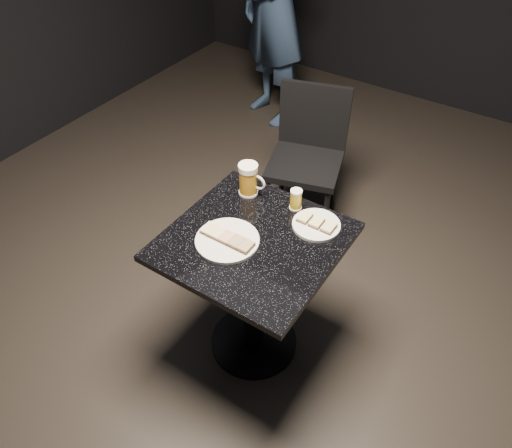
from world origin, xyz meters
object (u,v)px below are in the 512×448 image
object	(u,v)px
patron	(275,5)
beer_tumbler	(296,199)
chair	(308,151)
table	(254,277)
beer_mug	(249,179)
plate_large	(227,240)
plate_small	(316,225)

from	to	relation	value
patron	beer_tumbler	xyz separation A→B (m)	(1.20, -1.75, -0.12)
beer_tumbler	chair	size ratio (longest dim) A/B	0.11
beer_tumbler	table	bearing A→B (deg)	-99.49
beer_mug	plate_large	bearing A→B (deg)	-71.60
beer_mug	table	bearing A→B (deg)	-52.48
table	beer_tumbler	size ratio (longest dim) A/B	7.65
chair	plate_large	bearing A→B (deg)	-79.28
chair	plate_small	bearing A→B (deg)	-59.88
plate_large	table	distance (m)	0.27
patron	beer_tumbler	world-z (taller)	patron
table	beer_tumbler	xyz separation A→B (m)	(0.05, 0.27, 0.29)
table	plate_large	bearing A→B (deg)	-138.51
beer_mug	chair	size ratio (longest dim) A/B	0.18
plate_small	beer_tumbler	size ratio (longest dim) A/B	2.12
plate_large	table	size ratio (longest dim) A/B	0.36
plate_large	patron	size ratio (longest dim) A/B	0.15
patron	plate_small	bearing A→B (deg)	-30.77
plate_small	plate_large	bearing A→B (deg)	-132.49
table	beer_mug	bearing A→B (deg)	127.52
patron	table	distance (m)	2.36
patron	chair	xyz separation A→B (m)	(0.86, -0.99, -0.41)
plate_small	patron	bearing A→B (deg)	126.44
patron	beer_mug	distance (m)	2.02
plate_large	patron	bearing A→B (deg)	117.07
beer_mug	beer_tumbler	xyz separation A→B (m)	(0.23, 0.03, -0.03)
plate_small	table	distance (m)	0.38
patron	beer_tumbler	distance (m)	2.12
table	chair	bearing A→B (deg)	105.76
plate_small	chair	world-z (taller)	chair
plate_small	table	world-z (taller)	plate_small
patron	chair	distance (m)	1.38
chair	beer_mug	bearing A→B (deg)	-82.51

